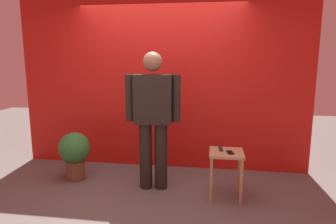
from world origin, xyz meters
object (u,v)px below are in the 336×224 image
Objects in this scene: standing_person at (153,114)px; side_table at (226,161)px; potted_plant at (75,152)px; cell_phone at (230,152)px; tv_remote at (220,149)px.

side_table is (0.94, -0.14, -0.54)m from standing_person.
potted_plant is at bearing 174.60° from standing_person.
cell_phone is 2.17m from potted_plant.
standing_person is 2.62× the size of potted_plant.
tv_remote is (-0.11, 0.12, 0.01)m from cell_phone.
standing_person reaches higher than tv_remote.
cell_phone is 0.21× the size of potted_plant.
standing_person is 10.58× the size of tv_remote.
cell_phone is (0.04, -0.04, 0.13)m from side_table.
cell_phone is 0.16m from tv_remote.
potted_plant is (-1.16, 0.11, -0.60)m from standing_person.
cell_phone reaches higher than side_table.
cell_phone is at bearing -7.57° from potted_plant.
standing_person is 1.31m from potted_plant.
cell_phone is at bearing -10.12° from standing_person.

